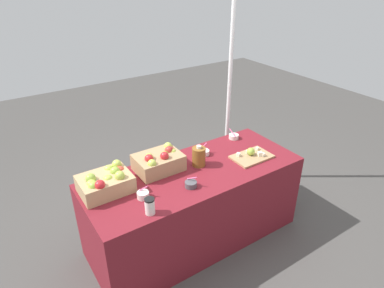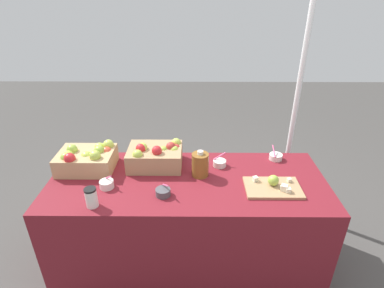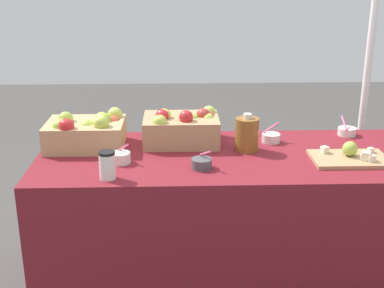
{
  "view_description": "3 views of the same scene",
  "coord_description": "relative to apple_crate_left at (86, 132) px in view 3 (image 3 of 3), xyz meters",
  "views": [
    {
      "loc": [
        -1.36,
        -2.02,
        2.3
      ],
      "look_at": [
        -0.01,
        0.01,
        1.0
      ],
      "focal_mm": 31.64,
      "sensor_mm": 36.0,
      "label": 1
    },
    {
      "loc": [
        0.04,
        -1.75,
        1.92
      ],
      "look_at": [
        0.03,
        0.07,
        0.98
      ],
      "focal_mm": 28.53,
      "sensor_mm": 36.0,
      "label": 2
    },
    {
      "loc": [
        -0.27,
        -2.38,
        1.62
      ],
      "look_at": [
        -0.19,
        0.01,
        0.79
      ],
      "focal_mm": 48.22,
      "sensor_mm": 36.0,
      "label": 3
    }
  ],
  "objects": [
    {
      "name": "cider_jug",
      "position": [
        0.81,
        -0.08,
        0.0
      ],
      "size": [
        0.12,
        0.12,
        0.19
      ],
      "color": "brown",
      "rests_on": "table"
    },
    {
      "name": "apple_crate_middle",
      "position": [
        0.49,
        0.05,
        0.0
      ],
      "size": [
        0.39,
        0.29,
        0.2
      ],
      "color": "tan",
      "rests_on": "table"
    },
    {
      "name": "cutting_board_front",
      "position": [
        1.29,
        -0.24,
        -0.06
      ],
      "size": [
        0.36,
        0.23,
        0.09
      ],
      "color": "tan",
      "rests_on": "table"
    },
    {
      "name": "tent_pole",
      "position": [
        1.61,
        0.51,
        0.25
      ],
      "size": [
        0.04,
        0.04,
        2.14
      ],
      "primitive_type": "cylinder",
      "color": "white",
      "rests_on": "ground_plane"
    },
    {
      "name": "sample_bowl_near",
      "position": [
        0.96,
        0.04,
        -0.06
      ],
      "size": [
        0.1,
        0.1,
        0.1
      ],
      "color": "silver",
      "rests_on": "table"
    },
    {
      "name": "sample_bowl_extra",
      "position": [
        0.2,
        -0.24,
        -0.05
      ],
      "size": [
        0.09,
        0.09,
        0.1
      ],
      "color": "silver",
      "rests_on": "table"
    },
    {
      "name": "table",
      "position": [
        0.73,
        -0.14,
        -0.45
      ],
      "size": [
        1.9,
        0.76,
        0.74
      ],
      "primitive_type": "cube",
      "color": "maroon",
      "rests_on": "ground_plane"
    },
    {
      "name": "coffee_cup",
      "position": [
        0.16,
        -0.43,
        -0.02
      ],
      "size": [
        0.07,
        0.07,
        0.13
      ],
      "color": "silver",
      "rests_on": "table"
    },
    {
      "name": "ground_plane",
      "position": [
        0.73,
        -0.14,
        -0.82
      ],
      "size": [
        10.0,
        10.0,
        0.0
      ],
      "primitive_type": "plane",
      "color": "#474442"
    },
    {
      "name": "apple_crate_left",
      "position": [
        0.0,
        0.0,
        0.0
      ],
      "size": [
        0.39,
        0.29,
        0.19
      ],
      "color": "tan",
      "rests_on": "table"
    },
    {
      "name": "sample_bowl_mid",
      "position": [
        0.57,
        -0.32,
        -0.06
      ],
      "size": [
        0.1,
        0.1,
        0.1
      ],
      "color": "#4C4C51",
      "rests_on": "table"
    },
    {
      "name": "sample_bowl_far",
      "position": [
        1.39,
        0.14,
        -0.06
      ],
      "size": [
        0.1,
        0.1,
        0.1
      ],
      "color": "silver",
      "rests_on": "table"
    }
  ]
}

